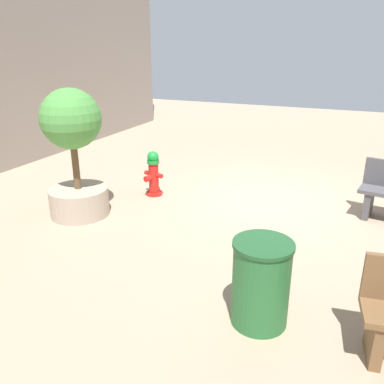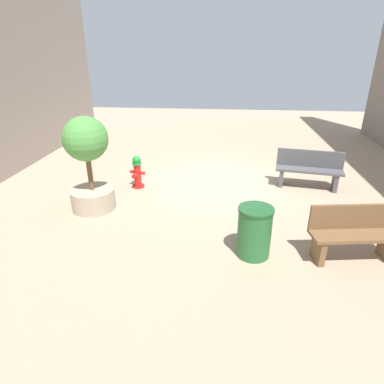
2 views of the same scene
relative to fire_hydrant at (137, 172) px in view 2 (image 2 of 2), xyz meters
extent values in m
plane|color=tan|center=(-2.12, -0.48, -0.42)|extent=(23.40, 23.40, 0.00)
cylinder|color=red|center=(0.00, -0.01, -0.39)|extent=(0.31, 0.31, 0.05)
cylinder|color=red|center=(0.00, -0.01, -0.09)|extent=(0.18, 0.18, 0.57)
cylinder|color=#198C33|center=(0.00, -0.01, 0.23)|extent=(0.23, 0.23, 0.06)
sphere|color=#198C33|center=(0.00, -0.01, 0.32)|extent=(0.21, 0.21, 0.21)
cylinder|color=red|center=(-0.14, 0.03, -0.02)|extent=(0.15, 0.11, 0.08)
cylinder|color=red|center=(0.13, -0.04, -0.02)|extent=(0.15, 0.11, 0.08)
cylinder|color=red|center=(0.03, 0.14, -0.06)|extent=(0.14, 0.16, 0.11)
cube|color=#4C4C51|center=(-5.01, -0.28, -0.19)|extent=(0.16, 0.41, 0.45)
cube|color=#4C4C51|center=(-3.71, -0.50, -0.19)|extent=(0.16, 0.41, 0.45)
cube|color=#4C4C51|center=(-4.36, -0.39, 0.06)|extent=(1.69, 0.71, 0.06)
cube|color=#4C4C51|center=(-4.39, -0.58, 0.31)|extent=(1.63, 0.33, 0.44)
cube|color=brown|center=(-3.82, 2.87, -0.19)|extent=(0.16, 0.41, 0.45)
cube|color=brown|center=(-4.41, 2.78, 0.06)|extent=(1.53, 0.65, 0.06)
cube|color=brown|center=(-4.38, 2.59, 0.31)|extent=(1.48, 0.28, 0.44)
cylinder|color=tan|center=(0.68, 1.30, -0.19)|extent=(0.96, 0.96, 0.46)
cylinder|color=brown|center=(0.68, 1.30, 0.47)|extent=(0.11, 0.11, 0.86)
sphere|color=#4C9342|center=(0.68, 1.30, 1.18)|extent=(0.94, 0.94, 0.94)
cylinder|color=#266633|center=(-2.75, 2.79, 0.01)|extent=(0.57, 0.57, 0.86)
cylinder|color=#1E5128|center=(-2.75, 2.79, 0.46)|extent=(0.60, 0.60, 0.04)
camera|label=1|loc=(-3.48, 6.17, 2.27)|focal=37.27mm
camera|label=2|loc=(-2.17, 7.69, 2.89)|focal=30.64mm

